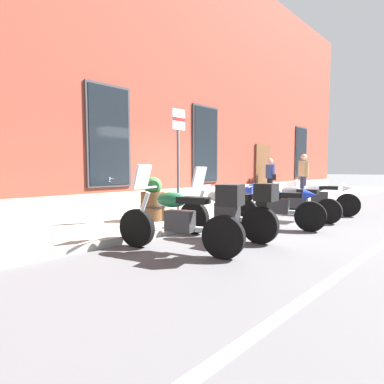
% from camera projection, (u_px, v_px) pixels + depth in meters
% --- Properties ---
extents(ground_plane, '(140.00, 140.00, 0.00)m').
position_uv_depth(ground_plane, '(229.00, 223.00, 7.44)').
color(ground_plane, '#4C4C4F').
extents(sidewalk, '(31.29, 2.39, 0.13)m').
position_uv_depth(sidewalk, '(194.00, 215.00, 8.26)').
color(sidewalk, gray).
rests_on(sidewalk, ground_plane).
extents(lane_stripe, '(31.29, 0.12, 0.01)m').
position_uv_depth(lane_stripe, '(381.00, 245.00, 5.23)').
color(lane_stripe, silver).
rests_on(lane_stripe, ground_plane).
extents(brick_pub_facade, '(25.29, 7.02, 8.42)m').
position_uv_depth(brick_pub_facade, '(101.00, 88.00, 11.16)').
color(brick_pub_facade, brown).
rests_on(brick_pub_facade, ground_plane).
extents(motorcycle_green_touring, '(0.95, 2.10, 1.37)m').
position_uv_depth(motorcycle_green_touring, '(184.00, 217.00, 4.69)').
color(motorcycle_green_touring, black).
rests_on(motorcycle_green_touring, ground_plane).
extents(motorcycle_silver_touring, '(0.71, 2.03, 1.34)m').
position_uv_depth(motorcycle_silver_touring, '(230.00, 209.00, 5.64)').
color(motorcycle_silver_touring, black).
rests_on(motorcycle_silver_touring, ground_plane).
extents(motorcycle_blue_sport, '(0.82, 1.98, 0.99)m').
position_uv_depth(motorcycle_blue_sport, '(272.00, 204.00, 6.69)').
color(motorcycle_blue_sport, black).
rests_on(motorcycle_blue_sport, ground_plane).
extents(motorcycle_grey_naked, '(0.64, 2.13, 0.93)m').
position_uv_depth(motorcycle_grey_naked, '(295.00, 202.00, 7.67)').
color(motorcycle_grey_naked, black).
rests_on(motorcycle_grey_naked, ground_plane).
extents(motorcycle_white_sport, '(0.88, 2.10, 1.01)m').
position_uv_depth(motorcycle_white_sport, '(314.00, 195.00, 8.69)').
color(motorcycle_white_sport, black).
rests_on(motorcycle_white_sport, ground_plane).
extents(pedestrian_blue_top, '(0.43, 0.60, 1.57)m').
position_uv_depth(pedestrian_blue_top, '(270.00, 176.00, 12.35)').
color(pedestrian_blue_top, black).
rests_on(pedestrian_blue_top, sidewalk).
extents(pedestrian_tan_coat, '(0.38, 0.51, 1.74)m').
position_uv_depth(pedestrian_tan_coat, '(303.00, 173.00, 12.09)').
color(pedestrian_tan_coat, '#2D3351').
rests_on(pedestrian_tan_coat, sidewalk).
extents(parking_sign, '(0.36, 0.07, 2.49)m').
position_uv_depth(parking_sign, '(178.00, 149.00, 6.79)').
color(parking_sign, '#4C4C51').
rests_on(parking_sign, sidewalk).
extents(barrel_planter, '(0.58, 0.58, 0.98)m').
position_uv_depth(barrel_planter, '(153.00, 201.00, 6.95)').
color(barrel_planter, brown).
rests_on(barrel_planter, sidewalk).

